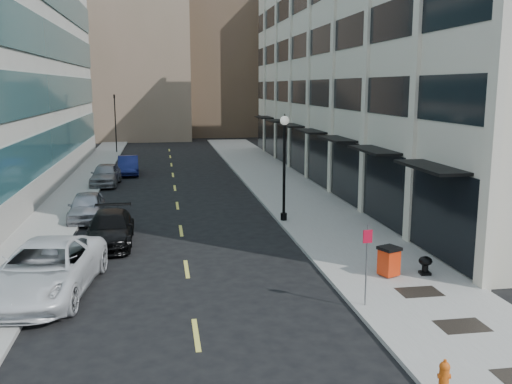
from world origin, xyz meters
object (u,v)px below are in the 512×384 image
object	(u,v)px
fire_hydrant	(444,377)
sign_post	(367,254)
traffic_signal	(114,98)
lamppost	(284,158)
car_white_van	(45,269)
car_grey_sedan	(106,175)
trash_bin	(389,260)
car_silver_sedan	(87,207)
car_black_pickup	(110,229)
urn_planter	(425,264)
car_blue_sedan	(128,165)

from	to	relation	value
fire_hydrant	sign_post	world-z (taller)	sign_post
traffic_signal	lamppost	world-z (taller)	traffic_signal
fire_hydrant	sign_post	xyz separation A→B (m)	(0.09, 5.30, 1.28)
car_white_van	traffic_signal	bearing A→B (deg)	98.11
fire_hydrant	sign_post	bearing A→B (deg)	101.84
car_grey_sedan	trash_bin	world-z (taller)	car_grey_sedan
car_white_van	lamppost	world-z (taller)	lamppost
traffic_signal	lamppost	bearing A→B (deg)	-72.00
trash_bin	car_silver_sedan	bearing A→B (deg)	114.11
traffic_signal	lamppost	xyz separation A→B (m)	(10.80, -33.23, -2.36)
car_white_van	fire_hydrant	size ratio (longest dim) A/B	8.01
car_silver_sedan	car_white_van	bearing A→B (deg)	-91.44
car_black_pickup	fire_hydrant	distance (m)	16.69
car_black_pickup	car_silver_sedan	size ratio (longest dim) A/B	1.15
car_white_van	urn_planter	size ratio (longest dim) A/B	9.40
car_grey_sedan	car_white_van	bearing A→B (deg)	-86.96
car_grey_sedan	fire_hydrant	bearing A→B (deg)	-68.46
traffic_signal	fire_hydrant	xyz separation A→B (m)	(10.80, -50.31, -5.18)
lamppost	trash_bin	bearing A→B (deg)	-78.24
car_white_van	car_grey_sedan	distance (m)	21.89
lamppost	urn_planter	world-z (taller)	lamppost
traffic_signal	fire_hydrant	distance (m)	51.71
car_white_van	sign_post	distance (m)	10.67
car_black_pickup	car_silver_sedan	xyz separation A→B (m)	(-1.60, 5.00, 0.02)
car_silver_sedan	urn_planter	distance (m)	17.71
lamppost	traffic_signal	bearing A→B (deg)	108.00
fire_hydrant	trash_bin	distance (m)	8.10
traffic_signal	lamppost	size ratio (longest dim) A/B	1.28
car_black_pickup	trash_bin	xyz separation A→B (m)	(10.42, -6.51, 0.02)
lamppost	car_blue_sedan	bearing A→B (deg)	115.99
trash_bin	car_blue_sedan	bearing A→B (deg)	89.32
car_white_van	sign_post	size ratio (longest dim) A/B	2.46
traffic_signal	trash_bin	size ratio (longest dim) A/B	6.38
sign_post	trash_bin	bearing A→B (deg)	48.72
sign_post	car_silver_sedan	bearing A→B (deg)	120.09
sign_post	urn_planter	xyz separation A→B (m)	(3.21, 2.48, -1.26)
car_silver_sedan	lamppost	size ratio (longest dim) A/B	0.79
car_blue_sedan	fire_hydrant	bearing A→B (deg)	-78.92
car_blue_sedan	car_grey_sedan	distance (m)	5.07
car_grey_sedan	sign_post	distance (m)	26.92
fire_hydrant	car_black_pickup	bearing A→B (deg)	133.46
traffic_signal	car_blue_sedan	distance (m)	16.14
car_black_pickup	car_grey_sedan	distance (m)	15.91
lamppost	urn_planter	bearing A→B (deg)	-70.44
car_white_van	car_black_pickup	xyz separation A→B (m)	(1.60, 6.06, -0.18)
traffic_signal	sign_post	bearing A→B (deg)	-76.39
fire_hydrant	lamppost	world-z (taller)	lamppost
trash_bin	car_white_van	bearing A→B (deg)	155.74
car_silver_sedan	sign_post	bearing A→B (deg)	-55.51
fire_hydrant	traffic_signal	bearing A→B (deg)	114.96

